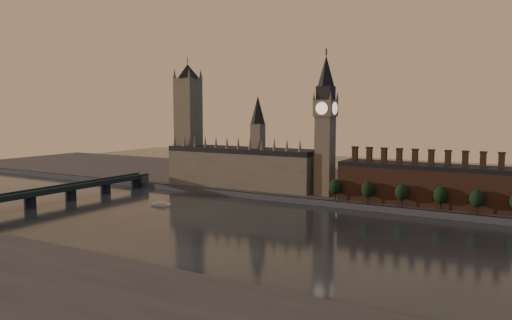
{
  "coord_description": "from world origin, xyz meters",
  "views": [
    {
      "loc": [
        150.61,
        -230.54,
        67.07
      ],
      "look_at": [
        -16.54,
        55.0,
        33.57
      ],
      "focal_mm": 35.0,
      "sensor_mm": 36.0,
      "label": 1
    }
  ],
  "objects_px": {
    "big_ben": "(325,124)",
    "victoria_tower": "(188,119)",
    "river_boat": "(161,204)",
    "westminster_bridge": "(48,194)"
  },
  "relations": [
    {
      "from": "big_ben",
      "to": "victoria_tower",
      "type": "bearing_deg",
      "value": 177.8
    },
    {
      "from": "big_ben",
      "to": "river_boat",
      "type": "relative_size",
      "value": 7.5
    },
    {
      "from": "westminster_bridge",
      "to": "river_boat",
      "type": "relative_size",
      "value": 14.03
    },
    {
      "from": "victoria_tower",
      "to": "river_boat",
      "type": "xyz_separation_m",
      "value": [
        39.31,
        -81.91,
        -58.04
      ]
    },
    {
      "from": "victoria_tower",
      "to": "westminster_bridge",
      "type": "distance_m",
      "value": 133.21
    },
    {
      "from": "river_boat",
      "to": "victoria_tower",
      "type": "bearing_deg",
      "value": 97.12
    },
    {
      "from": "big_ben",
      "to": "river_boat",
      "type": "distance_m",
      "value": 131.34
    },
    {
      "from": "river_boat",
      "to": "westminster_bridge",
      "type": "bearing_deg",
      "value": -172.8
    },
    {
      "from": "big_ben",
      "to": "river_boat",
      "type": "height_order",
      "value": "big_ben"
    },
    {
      "from": "westminster_bridge",
      "to": "big_ben",
      "type": "bearing_deg",
      "value": 34.33
    }
  ]
}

